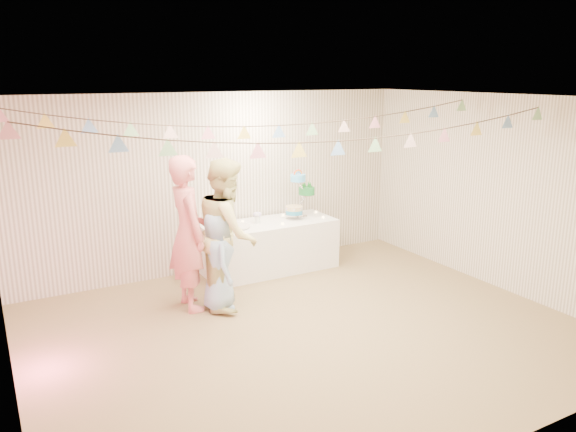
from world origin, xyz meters
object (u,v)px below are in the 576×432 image
table (270,246)px  person_adult_a (188,233)px  person_adult_b (228,233)px  cake_stand (300,194)px  person_child (218,261)px

table → person_adult_a: 1.77m
table → person_adult_b: size_ratio=1.05×
table → cake_stand: cake_stand is taller
cake_stand → person_adult_b: bearing=-149.6°
cake_stand → person_adult_a: 2.19m
table → cake_stand: (0.55, 0.05, 0.72)m
table → person_child: person_child is taller
person_adult_b → cake_stand: bearing=-35.7°
cake_stand → person_adult_a: (-2.04, -0.79, -0.13)m
person_child → table: bearing=-42.5°
cake_stand → person_child: 2.08m
person_adult_a → person_adult_b: (0.46, -0.14, -0.03)m
person_child → person_adult_b: bearing=-54.6°
person_adult_a → person_child: person_adult_a is taller
person_adult_a → person_child: (0.29, -0.23, -0.33)m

